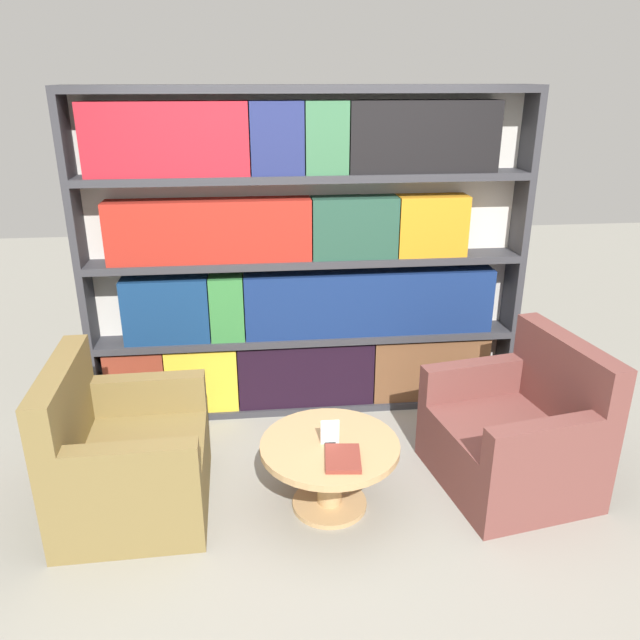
% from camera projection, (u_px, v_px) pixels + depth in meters
% --- Properties ---
extents(ground_plane, '(14.00, 14.00, 0.00)m').
position_uv_depth(ground_plane, '(327.00, 511.00, 3.66)').
color(ground_plane, gray).
extents(bookshelf, '(3.11, 0.30, 2.32)m').
position_uv_depth(bookshelf, '(303.00, 265.00, 4.42)').
color(bookshelf, silver).
rests_on(bookshelf, ground_plane).
extents(armchair_left, '(0.84, 0.93, 0.93)m').
position_uv_depth(armchair_left, '(125.00, 461.00, 3.59)').
color(armchair_left, olive).
rests_on(armchair_left, ground_plane).
extents(armchair_right, '(0.96, 1.04, 0.93)m').
position_uv_depth(armchair_right, '(516.00, 437.00, 3.83)').
color(armchair_right, brown).
rests_on(armchair_right, ground_plane).
extents(coffee_table, '(0.80, 0.80, 0.43)m').
position_uv_depth(coffee_table, '(330.00, 461.00, 3.59)').
color(coffee_table, tan).
rests_on(coffee_table, ground_plane).
extents(table_sign, '(0.11, 0.06, 0.15)m').
position_uv_depth(table_sign, '(330.00, 434.00, 3.52)').
color(table_sign, black).
rests_on(table_sign, coffee_table).
extents(stray_book, '(0.22, 0.28, 0.03)m').
position_uv_depth(stray_book, '(343.00, 458.00, 3.38)').
color(stray_book, brown).
rests_on(stray_book, coffee_table).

